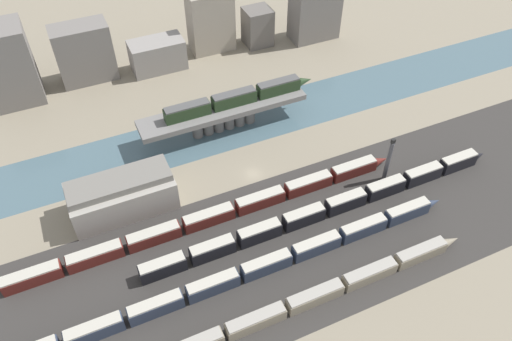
{
  "coord_description": "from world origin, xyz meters",
  "views": [
    {
      "loc": [
        -36.67,
        -83.3,
        91.61
      ],
      "look_at": [
        0.0,
        -1.85,
        2.99
      ],
      "focal_mm": 35.0,
      "sensor_mm": 36.0,
      "label": 1
    }
  ],
  "objects_px": {
    "train_yard_mid": "(245,273)",
    "signal_tower": "(388,160)",
    "train_yard_far": "(329,208)",
    "train_yard_near": "(321,294)",
    "train_yard_outer": "(215,216)",
    "train_on_bridge": "(239,97)",
    "warehouse_building": "(122,194)"
  },
  "relations": [
    {
      "from": "train_yard_near",
      "to": "signal_tower",
      "type": "height_order",
      "value": "signal_tower"
    },
    {
      "from": "train_on_bridge",
      "to": "warehouse_building",
      "type": "height_order",
      "value": "train_on_bridge"
    },
    {
      "from": "train_yard_far",
      "to": "train_yard_mid",
      "type": "bearing_deg",
      "value": -161.51
    },
    {
      "from": "train_yard_mid",
      "to": "train_yard_far",
      "type": "height_order",
      "value": "train_yard_far"
    },
    {
      "from": "warehouse_building",
      "to": "train_yard_outer",
      "type": "bearing_deg",
      "value": -34.79
    },
    {
      "from": "train_yard_far",
      "to": "train_on_bridge",
      "type": "bearing_deg",
      "value": 98.69
    },
    {
      "from": "train_yard_near",
      "to": "signal_tower",
      "type": "bearing_deg",
      "value": 36.52
    },
    {
      "from": "train_on_bridge",
      "to": "train_yard_far",
      "type": "height_order",
      "value": "train_on_bridge"
    },
    {
      "from": "train_yard_far",
      "to": "warehouse_building",
      "type": "bearing_deg",
      "value": 153.45
    },
    {
      "from": "train_yard_mid",
      "to": "warehouse_building",
      "type": "bearing_deg",
      "value": 121.49
    },
    {
      "from": "train_yard_far",
      "to": "signal_tower",
      "type": "distance_m",
      "value": 19.82
    },
    {
      "from": "train_yard_near",
      "to": "train_yard_outer",
      "type": "distance_m",
      "value": 31.06
    },
    {
      "from": "train_on_bridge",
      "to": "train_yard_far",
      "type": "xyz_separation_m",
      "value": [
        6.1,
        -39.87,
        -7.39
      ]
    },
    {
      "from": "train_yard_mid",
      "to": "signal_tower",
      "type": "height_order",
      "value": "signal_tower"
    },
    {
      "from": "train_on_bridge",
      "to": "signal_tower",
      "type": "height_order",
      "value": "signal_tower"
    },
    {
      "from": "train_yard_near",
      "to": "warehouse_building",
      "type": "xyz_separation_m",
      "value": [
        -30.88,
        41.31,
        3.0
      ]
    },
    {
      "from": "train_on_bridge",
      "to": "train_yard_outer",
      "type": "distance_m",
      "value": 37.13
    },
    {
      "from": "train_yard_outer",
      "to": "warehouse_building",
      "type": "xyz_separation_m",
      "value": [
        -18.48,
        12.84,
        2.94
      ]
    },
    {
      "from": "train_yard_mid",
      "to": "signal_tower",
      "type": "xyz_separation_m",
      "value": [
        44.14,
        12.74,
        4.6
      ]
    },
    {
      "from": "signal_tower",
      "to": "train_yard_far",
      "type": "bearing_deg",
      "value": -167.21
    },
    {
      "from": "train_on_bridge",
      "to": "train_yard_near",
      "type": "relative_size",
      "value": 0.63
    },
    {
      "from": "train_yard_outer",
      "to": "train_on_bridge",
      "type": "bearing_deg",
      "value": 57.77
    },
    {
      "from": "train_yard_far",
      "to": "signal_tower",
      "type": "bearing_deg",
      "value": 12.79
    },
    {
      "from": "warehouse_building",
      "to": "signal_tower",
      "type": "height_order",
      "value": "signal_tower"
    },
    {
      "from": "train_on_bridge",
      "to": "train_yard_outer",
      "type": "relative_size",
      "value": 0.46
    },
    {
      "from": "train_yard_outer",
      "to": "warehouse_building",
      "type": "relative_size",
      "value": 3.94
    },
    {
      "from": "train_yard_far",
      "to": "warehouse_building",
      "type": "xyz_separation_m",
      "value": [
        -43.95,
        21.96,
        2.69
      ]
    },
    {
      "from": "train_yard_mid",
      "to": "train_yard_outer",
      "type": "xyz_separation_m",
      "value": [
        -0.16,
        17.59,
        -0.14
      ]
    },
    {
      "from": "train_yard_mid",
      "to": "train_yard_outer",
      "type": "height_order",
      "value": "train_yard_mid"
    },
    {
      "from": "train_yard_mid",
      "to": "train_on_bridge",
      "type": "bearing_deg",
      "value": 68.32
    },
    {
      "from": "train_yard_near",
      "to": "train_on_bridge",
      "type": "bearing_deg",
      "value": 83.28
    },
    {
      "from": "signal_tower",
      "to": "warehouse_building",
      "type": "bearing_deg",
      "value": 164.26
    }
  ]
}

